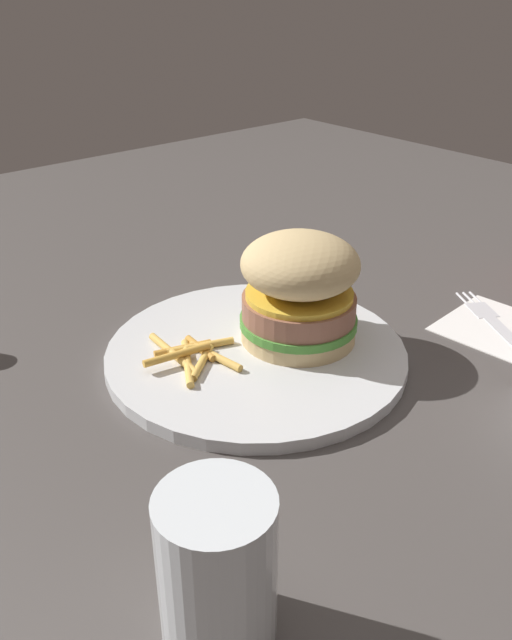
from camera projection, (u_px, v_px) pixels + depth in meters
name	position (u px, v px, depth m)	size (l,w,h in m)	color
ground_plane	(288.00, 360.00, 0.62)	(1.60, 1.60, 0.00)	#47423F
plate	(256.00, 353.00, 0.62)	(0.28, 0.28, 0.01)	silver
sandwich	(299.00, 288.00, 0.61)	(0.11, 0.11, 0.11)	tan
fries_pile	(191.00, 354.00, 0.60)	(0.09, 0.10, 0.01)	#E5B251
napkin	(500.00, 328.00, 0.68)	(0.11, 0.11, 0.00)	white
fork	(500.00, 326.00, 0.68)	(0.10, 0.16, 0.00)	silver
drink_glass	(217.00, 577.00, 0.35)	(0.06, 0.06, 0.10)	silver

